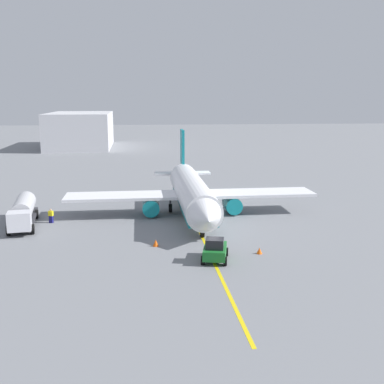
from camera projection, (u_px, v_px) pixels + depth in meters
The scene contains 9 objects.
ground_plane at pixel (192, 215), 59.16m from camera, with size 400.00×400.00×0.00m, color slate.
airplane at pixel (192, 193), 59.05m from camera, with size 29.79×31.72×9.94m.
fuel_tanker at pixel (23, 211), 54.08m from camera, with size 11.09×4.19×3.15m.
pushback_tug at pixel (215, 250), 42.55m from camera, with size 3.94×2.96×2.20m.
refueling_worker at pixel (51, 216), 55.45m from camera, with size 0.52×0.61×1.71m.
safety_cone_nose at pixel (259, 251), 44.54m from camera, with size 0.54×0.54×0.60m, color #F2590F.
safety_cone_wingtip at pixel (156, 243), 46.79m from camera, with size 0.60×0.60×0.67m, color #F2590F.
distant_hangar at pixel (81, 130), 138.86m from camera, with size 31.66×18.42×10.20m.
taxi_line_marking at pixel (192, 215), 59.16m from camera, with size 64.65×0.30×0.01m, color yellow.
Camera 1 is at (57.12, -5.55, 14.67)m, focal length 43.72 mm.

